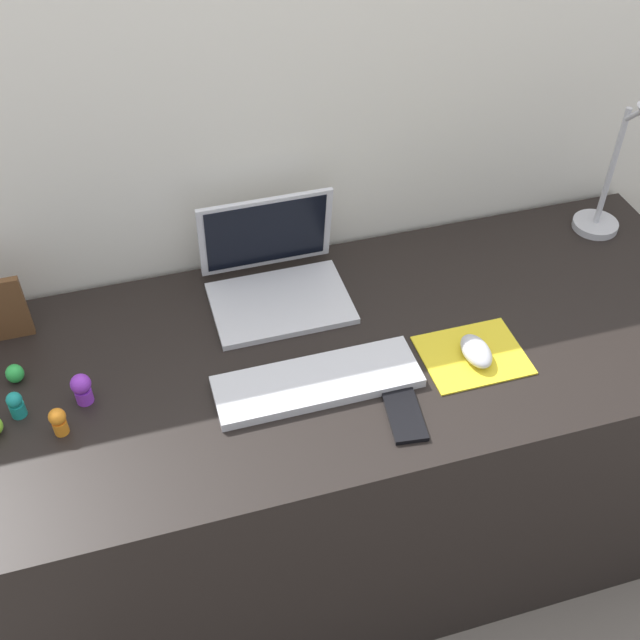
# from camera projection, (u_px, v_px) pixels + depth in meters

# --- Properties ---
(ground_plane) EXTENTS (6.00, 6.00, 0.00)m
(ground_plane) POSITION_uv_depth(u_px,v_px,m) (330.00, 540.00, 2.14)
(ground_plane) COLOR slate
(back_wall) EXTENTS (2.97, 0.05, 1.41)m
(back_wall) POSITION_uv_depth(u_px,v_px,m) (288.00, 255.00, 1.93)
(back_wall) COLOR silver
(back_wall) RESTS_ON ground_plane
(desk) EXTENTS (1.77, 0.68, 0.74)m
(desk) POSITION_uv_depth(u_px,v_px,m) (331.00, 457.00, 1.89)
(desk) COLOR black
(desk) RESTS_ON ground_plane
(laptop) EXTENTS (0.30, 0.25, 0.21)m
(laptop) POSITION_uv_depth(u_px,v_px,m) (274.00, 272.00, 1.74)
(laptop) COLOR silver
(laptop) RESTS_ON desk
(keyboard) EXTENTS (0.41, 0.13, 0.02)m
(keyboard) POSITION_uv_depth(u_px,v_px,m) (317.00, 382.00, 1.56)
(keyboard) COLOR silver
(keyboard) RESTS_ON desk
(mousepad) EXTENTS (0.21, 0.17, 0.00)m
(mousepad) POSITION_uv_depth(u_px,v_px,m) (473.00, 355.00, 1.62)
(mousepad) COLOR yellow
(mousepad) RESTS_ON desk
(mouse) EXTENTS (0.06, 0.10, 0.03)m
(mouse) POSITION_uv_depth(u_px,v_px,m) (476.00, 351.00, 1.60)
(mouse) COLOR silver
(mouse) RESTS_ON mousepad
(cell_phone) EXTENTS (0.08, 0.14, 0.01)m
(cell_phone) POSITION_uv_depth(u_px,v_px,m) (404.00, 415.00, 1.50)
(cell_phone) COLOR black
(cell_phone) RESTS_ON desk
(desk_lamp) EXTENTS (0.11, 0.16, 0.37)m
(desk_lamp) POSITION_uv_depth(u_px,v_px,m) (619.00, 174.00, 1.81)
(desk_lamp) COLOR #B7B7BC
(desk_lamp) RESTS_ON desk
(toy_figurine_green) EXTENTS (0.04, 0.04, 0.04)m
(toy_figurine_green) POSITION_uv_depth(u_px,v_px,m) (15.00, 374.00, 1.56)
(toy_figurine_green) COLOR green
(toy_figurine_green) RESTS_ON desk
(toy_figurine_orange) EXTENTS (0.03, 0.03, 0.06)m
(toy_figurine_orange) POSITION_uv_depth(u_px,v_px,m) (58.00, 421.00, 1.46)
(toy_figurine_orange) COLOR orange
(toy_figurine_orange) RESTS_ON desk
(toy_figurine_teal) EXTENTS (0.03, 0.03, 0.06)m
(toy_figurine_teal) POSITION_uv_depth(u_px,v_px,m) (16.00, 406.00, 1.49)
(toy_figurine_teal) COLOR teal
(toy_figurine_teal) RESTS_ON desk
(toy_figurine_purple) EXTENTS (0.04, 0.04, 0.07)m
(toy_figurine_purple) POSITION_uv_depth(u_px,v_px,m) (82.00, 388.00, 1.51)
(toy_figurine_purple) COLOR purple
(toy_figurine_purple) RESTS_ON desk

